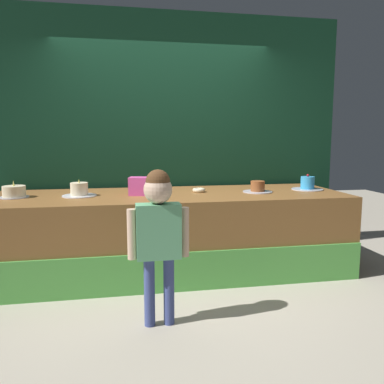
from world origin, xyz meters
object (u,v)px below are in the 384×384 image
at_px(pink_box, 142,186).
at_px(cake_far_right, 307,184).
at_px(cake_center_left, 79,190).
at_px(child_figure, 158,226).
at_px(donut, 199,190).
at_px(cake_center_right, 258,188).
at_px(cake_far_left, 14,192).

bearing_deg(pink_box, cake_far_right, 2.22).
bearing_deg(cake_center_left, child_figure, -60.66).
distance_m(pink_box, cake_center_left, 0.62).
relative_size(pink_box, donut, 1.77).
xyz_separation_m(pink_box, donut, (0.62, 0.11, -0.07)).
bearing_deg(pink_box, cake_center_right, -0.57).
relative_size(child_figure, cake_far_left, 4.36).
bearing_deg(cake_far_left, donut, 1.31).
bearing_deg(donut, cake_far_right, -1.67).
relative_size(cake_far_left, cake_center_right, 0.87).
distance_m(child_figure, cake_far_right, 2.18).
distance_m(donut, cake_center_left, 1.24).
height_order(pink_box, donut, pink_box).
bearing_deg(cake_far_right, donut, 178.33).
distance_m(pink_box, donut, 0.63).
bearing_deg(cake_center_left, cake_center_right, -1.76).
bearing_deg(cake_far_left, cake_center_left, -1.94).
xyz_separation_m(donut, cake_far_right, (1.24, -0.04, 0.04)).
bearing_deg(child_figure, pink_box, 92.73).
relative_size(child_figure, cake_center_left, 3.51).
distance_m(donut, cake_far_left, 1.85).
xyz_separation_m(pink_box, cake_far_left, (-1.24, 0.07, -0.04)).
distance_m(donut, cake_center_right, 0.63).
relative_size(pink_box, cake_far_right, 0.71).
height_order(cake_center_left, cake_far_right, cake_far_right).
bearing_deg(cake_center_right, child_figure, -136.01).
xyz_separation_m(pink_box, cake_center_right, (1.24, -0.01, -0.04)).
distance_m(cake_center_right, cake_far_right, 0.62).
bearing_deg(cake_center_right, cake_far_right, 7.77).
height_order(child_figure, donut, child_figure).
bearing_deg(cake_far_left, child_figure, -43.34).
bearing_deg(donut, pink_box, -170.09).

